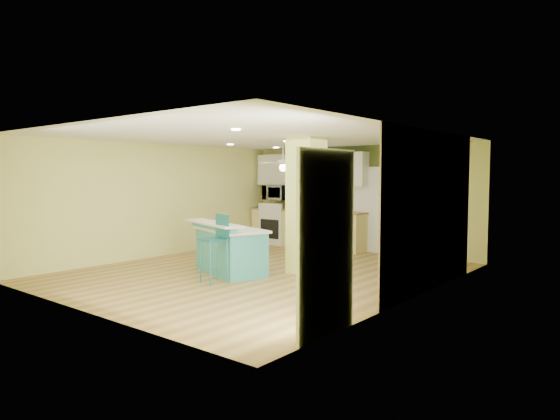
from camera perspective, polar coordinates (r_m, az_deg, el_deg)
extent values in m
cube|color=olive|center=(9.36, -2.07, -7.17)|extent=(6.00, 7.00, 0.01)
cube|color=white|center=(9.21, -2.11, 8.34)|extent=(6.00, 7.00, 0.01)
cube|color=#E0DF78|center=(12.06, 8.94, 1.30)|extent=(6.00, 0.01, 2.50)
cube|color=#E0DF78|center=(6.96, -21.45, -0.87)|extent=(6.00, 0.01, 2.50)
cube|color=#E0DF78|center=(11.40, -13.54, 1.09)|extent=(0.01, 7.00, 2.50)
cube|color=#E0DF78|center=(7.57, 15.30, -0.37)|extent=(0.01, 7.00, 2.50)
cube|color=olive|center=(8.13, 16.90, -0.11)|extent=(0.02, 3.40, 2.50)
cube|color=#445321|center=(11.94, 9.73, 1.27)|extent=(2.20, 0.02, 2.50)
cube|color=white|center=(11.93, 9.65, 0.06)|extent=(0.82, 0.05, 2.00)
cube|color=silver|center=(5.59, 5.36, -3.80)|extent=(0.04, 1.08, 2.10)
cube|color=#D5DC66|center=(9.18, 3.02, 0.51)|extent=(0.55, 0.55, 2.50)
cube|color=#EEDA7C|center=(12.57, 3.07, -2.21)|extent=(3.20, 0.60, 0.90)
cube|color=#8F5D31|center=(12.53, 3.07, -0.07)|extent=(3.25, 0.63, 0.04)
cube|color=white|center=(13.15, -0.29, -1.93)|extent=(0.76, 0.64, 0.90)
cube|color=black|center=(12.90, -1.22, -2.18)|extent=(0.59, 0.02, 0.50)
cube|color=white|center=(12.87, -1.13, 0.36)|extent=(0.76, 0.06, 0.18)
cube|color=white|center=(12.60, 3.41, 4.64)|extent=(3.20, 0.34, 0.80)
imported|color=white|center=(13.09, -0.29, 2.00)|extent=(0.70, 0.48, 0.39)
cylinder|color=white|center=(11.43, 0.36, 6.47)|extent=(0.03, 0.03, 0.40)
cylinder|color=white|center=(11.43, 0.36, 5.47)|extent=(0.24, 0.24, 0.10)
sphere|color=white|center=(11.42, 0.36, 4.86)|extent=(0.18, 0.18, 0.18)
cylinder|color=silver|center=(8.39, 15.27, 6.47)|extent=(0.01, 0.01, 0.62)
sphere|color=white|center=(8.38, 15.23, 4.35)|extent=(0.14, 0.14, 0.14)
cube|color=brown|center=(8.31, 17.31, 2.04)|extent=(0.03, 0.90, 0.70)
cube|color=teal|center=(9.25, -5.65, -4.80)|extent=(1.66, 1.20, 0.79)
cube|color=silver|center=(9.20, -5.66, -2.22)|extent=(1.77, 1.31, 0.04)
cube|color=teal|center=(9.04, -7.67, -1.84)|extent=(1.64, 0.67, 0.11)
cube|color=silver|center=(9.04, -7.68, -1.51)|extent=(1.83, 0.94, 0.04)
cylinder|color=#1C6D7F|center=(8.49, -9.06, -5.86)|extent=(0.02, 0.02, 0.72)
cylinder|color=#1C6D7F|center=(8.22, -7.96, -6.18)|extent=(0.02, 0.02, 0.72)
cylinder|color=#1C6D7F|center=(8.65, -7.20, -5.66)|extent=(0.02, 0.02, 0.72)
cylinder|color=#1C6D7F|center=(8.38, -6.06, -5.96)|extent=(0.02, 0.02, 0.72)
cube|color=#1C6D7F|center=(8.38, -7.59, -3.37)|extent=(0.45, 0.45, 0.03)
cube|color=#1C6D7F|center=(8.44, -6.61, -1.84)|extent=(0.38, 0.11, 0.40)
cube|color=teal|center=(8.52, 15.51, -5.41)|extent=(0.56, 1.35, 0.87)
cube|color=silver|center=(8.46, 15.57, -2.38)|extent=(0.60, 1.41, 0.04)
imported|color=#3A2217|center=(12.29, 4.56, 0.10)|extent=(0.33, 0.33, 0.07)
cylinder|color=yellow|center=(9.46, -6.30, -1.48)|extent=(0.15, 0.15, 0.15)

